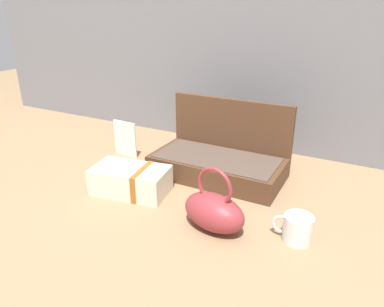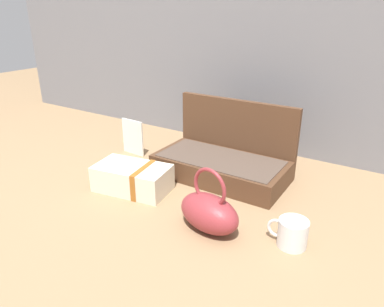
{
  "view_description": "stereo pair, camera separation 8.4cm",
  "coord_description": "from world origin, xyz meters",
  "views": [
    {
      "loc": [
        0.52,
        -0.98,
        0.62
      ],
      "look_at": [
        0.01,
        -0.02,
        0.17
      ],
      "focal_mm": 33.16,
      "sensor_mm": 36.0,
      "label": 1
    },
    {
      "loc": [
        0.6,
        -0.94,
        0.62
      ],
      "look_at": [
        0.01,
        -0.02,
        0.17
      ],
      "focal_mm": 33.16,
      "sensor_mm": 36.0,
      "label": 2
    }
  ],
  "objects": [
    {
      "name": "teal_pouch_handbag",
      "position": [
        0.15,
        -0.15,
        0.06
      ],
      "size": [
        0.22,
        0.16,
        0.2
      ],
      "color": "maroon",
      "rests_on": "ground_plane"
    },
    {
      "name": "open_suitcase",
      "position": [
        0.02,
        0.2,
        0.07
      ],
      "size": [
        0.5,
        0.27,
        0.28
      ],
      "color": "#4C301E",
      "rests_on": "ground_plane"
    },
    {
      "name": "coffee_mug",
      "position": [
        0.39,
        -0.1,
        0.04
      ],
      "size": [
        0.12,
        0.08,
        0.08
      ],
      "color": "silver",
      "rests_on": "ground_plane"
    },
    {
      "name": "info_card_left",
      "position": [
        -0.43,
        0.18,
        0.08
      ],
      "size": [
        0.12,
        0.01,
        0.16
      ],
      "primitive_type": "cube",
      "rotation": [
        0.0,
        0.0,
        -0.06
      ],
      "color": "white",
      "rests_on": "ground_plane"
    },
    {
      "name": "ground_plane",
      "position": [
        0.0,
        0.0,
        0.0
      ],
      "size": [
        6.0,
        6.0,
        0.0
      ],
      "primitive_type": "plane",
      "color": "#8C6D4C"
    },
    {
      "name": "cream_toiletry_bag",
      "position": [
        -0.2,
        -0.09,
        0.05
      ],
      "size": [
        0.29,
        0.19,
        0.1
      ],
      "color": "beige",
      "rests_on": "ground_plane"
    }
  ]
}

